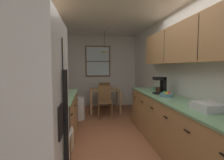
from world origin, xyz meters
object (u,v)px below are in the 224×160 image
Objects in this scene: mug_by_coffeemaker at (155,89)px; fruit_bowl at (166,95)px; coffee_maker at (161,85)px; microwave_over_range at (26,44)px; storage_canister at (48,99)px; refrigerator at (16,140)px; stove_range at (40,150)px; dining_chair_far at (104,93)px; dining_table at (105,93)px; dining_chair_near at (105,100)px; trash_bin at (79,108)px; dish_rack at (208,107)px.

mug_by_coffeemaker is 0.78m from fruit_bowl.
microwave_over_range is at bearing -150.79° from coffee_maker.
refrigerator is at bearing -88.00° from storage_canister.
microwave_over_range is 2.54× the size of fruit_bowl.
refrigerator is at bearing -87.07° from stove_range.
microwave_over_range reaches higher than mug_by_coffeemaker.
mug_by_coffeemaker is (2.17, 1.63, -0.75)m from microwave_over_range.
stove_range reaches higher than dining_chair_far.
dining_table is at bearing 75.44° from refrigerator.
dining_chair_near is at bearing 65.37° from storage_canister.
fruit_bowl is at bearing -46.79° from trash_bin.
storage_canister is 2.12m from coffee_maker.
trash_bin is at bearing 139.69° from coffee_maker.
dining_chair_near is (0.98, 3.43, -0.40)m from refrigerator.
dining_chair_far is at bearing 76.70° from refrigerator.
storage_canister reaches higher than fruit_bowl.
dining_table is 0.58m from dining_chair_far.
dining_table is 2.35m from coffee_maker.
trash_bin is (-0.78, -0.67, -0.31)m from dining_table.
mug_by_coffeemaker reaches higher than trash_bin.
microwave_over_range reaches higher than coffee_maker.
dining_chair_near is 2.50m from storage_canister.
mug_by_coffeemaker is 1.76m from dish_rack.
dish_rack is (0.06, -0.99, 0.01)m from fruit_bowl.
dish_rack is (-0.04, -1.76, 0.01)m from mug_by_coffeemaker.
stove_range is at bearing -106.13° from dining_chair_far.
mug_by_coffeemaker is at bearing 49.12° from refrigerator.
stove_range is 3.46m from dining_table.
coffee_maker is (2.00, 0.69, 0.09)m from storage_canister.
microwave_over_range is 0.66× the size of dining_chair_far.
microwave_over_range is 0.86m from storage_canister.
microwave_over_range is 4.21m from dining_chair_far.
refrigerator is 4.70m from dining_chair_far.
coffee_maker is 0.99× the size of dish_rack.
storage_canister is at bearing -98.02° from trash_bin.
dish_rack reaches higher than dining_table.
dining_chair_near is 2.65× the size of dish_rack.
mug_by_coffeemaker is at bearing -59.38° from dining_table.
dining_chair_far is at bearing 72.32° from microwave_over_range.
dish_rack is at bearing -77.29° from dining_chair_far.
dining_chair_far is (1.11, 3.85, 0.03)m from stove_range.
stove_range reaches higher than mug_by_coffeemaker.
refrigerator is 4.14m from dining_table.
trash_bin is at bearing 121.96° from dish_rack.
dining_chair_near is (-0.06, -0.57, -0.11)m from dining_table.
stove_range is 1.22× the size of dining_chair_far.
refrigerator is 2.06m from dish_rack.
dish_rack is at bearing -74.64° from dining_table.
dining_chair_far reaches higher than dining_table.
stove_range is at bearing -156.55° from fruit_bowl.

